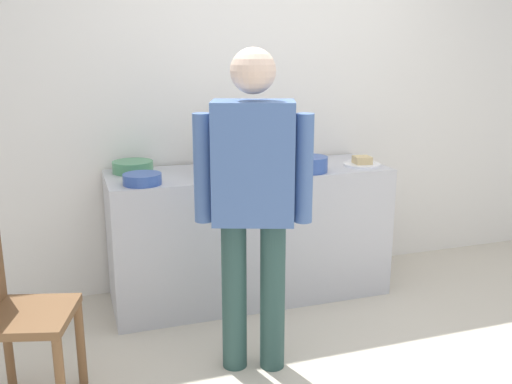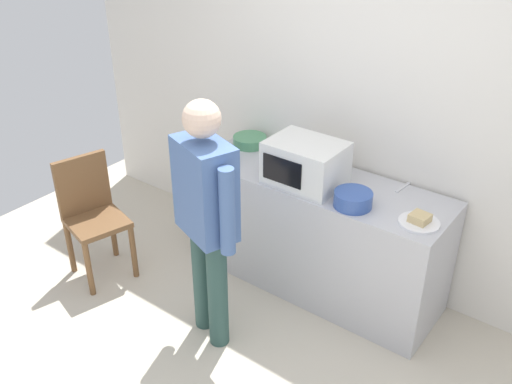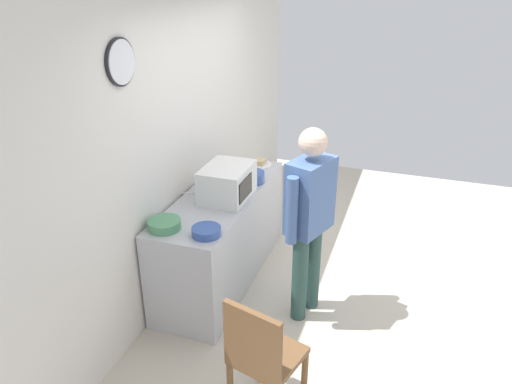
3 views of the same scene
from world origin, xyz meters
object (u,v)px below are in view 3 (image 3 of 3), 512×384
at_px(spoon_utensil, 218,170).
at_px(salad_bowl, 206,231).
at_px(sandwich_plate, 260,164).
at_px(person_standing, 309,212).
at_px(fork_utensil, 189,193).
at_px(mixing_bowl, 252,177).
at_px(cereal_bowl, 164,224).
at_px(microwave, 227,183).
at_px(wooden_chair, 262,356).

bearing_deg(spoon_utensil, salad_bowl, -160.72).
height_order(sandwich_plate, person_standing, person_standing).
height_order(spoon_utensil, person_standing, person_standing).
height_order(sandwich_plate, fork_utensil, sandwich_plate).
bearing_deg(mixing_bowl, salad_bowl, -179.32).
xyz_separation_m(cereal_bowl, person_standing, (0.47, -1.04, 0.05)).
relative_size(microwave, wooden_chair, 0.53).
distance_m(cereal_bowl, fork_utensil, 0.65).
bearing_deg(microwave, spoon_utensil, 30.74).
bearing_deg(sandwich_plate, cereal_bowl, 169.46).
bearing_deg(cereal_bowl, salad_bowl, -87.76).
xyz_separation_m(cereal_bowl, spoon_utensil, (1.24, 0.08, -0.03)).
xyz_separation_m(microwave, fork_utensil, (-0.03, 0.37, -0.15)).
xyz_separation_m(fork_utensil, spoon_utensil, (0.59, -0.03, 0.00)).
bearing_deg(mixing_bowl, sandwich_plate, 7.92).
distance_m(fork_utensil, wooden_chair, 1.80).
relative_size(cereal_bowl, mixing_bowl, 1.05).
bearing_deg(salad_bowl, spoon_utensil, 19.28).
xyz_separation_m(sandwich_plate, spoon_utensil, (-0.27, 0.36, -0.02)).
height_order(spoon_utensil, wooden_chair, wooden_chair).
distance_m(fork_utensil, spoon_utensil, 0.60).
xyz_separation_m(salad_bowl, spoon_utensil, (1.23, 0.43, -0.03)).
bearing_deg(salad_bowl, sandwich_plate, 2.74).
distance_m(mixing_bowl, fork_utensil, 0.63).
distance_m(microwave, cereal_bowl, 0.73).
height_order(microwave, sandwich_plate, microwave).
relative_size(mixing_bowl, person_standing, 0.15).
bearing_deg(fork_utensil, microwave, -85.68).
bearing_deg(salad_bowl, mixing_bowl, 0.68).
xyz_separation_m(spoon_utensil, wooden_chair, (-1.93, -1.11, -0.36)).
relative_size(microwave, person_standing, 0.30).
distance_m(sandwich_plate, fork_utensil, 0.95).
xyz_separation_m(microwave, wooden_chair, (-1.37, -0.77, -0.51)).
relative_size(sandwich_plate, spoon_utensil, 1.47).
relative_size(fork_utensil, spoon_utensil, 1.00).
bearing_deg(microwave, fork_utensil, 94.32).
xyz_separation_m(salad_bowl, person_standing, (0.46, -0.69, 0.06)).
height_order(sandwich_plate, spoon_utensil, sandwich_plate).
distance_m(microwave, mixing_bowl, 0.43).
bearing_deg(salad_bowl, wooden_chair, -136.11).
bearing_deg(mixing_bowl, microwave, 169.17).
relative_size(person_standing, wooden_chair, 1.77).
relative_size(sandwich_plate, fork_utensil, 1.47).
relative_size(salad_bowl, wooden_chair, 0.24).
relative_size(microwave, sandwich_plate, 2.00).
bearing_deg(cereal_bowl, mixing_bowl, -17.37).
distance_m(spoon_utensil, wooden_chair, 2.26).
bearing_deg(mixing_bowl, wooden_chair, -158.68).
bearing_deg(spoon_utensil, cereal_bowl, -176.44).
height_order(mixing_bowl, person_standing, person_standing).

